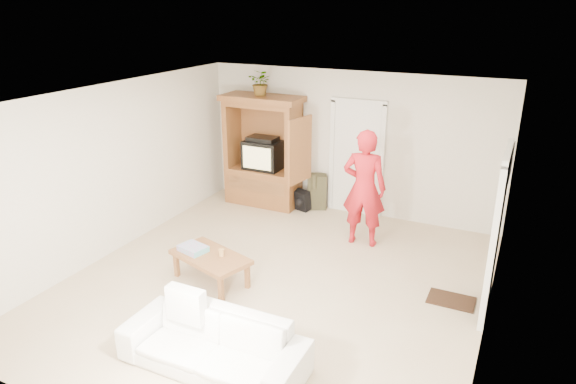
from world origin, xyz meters
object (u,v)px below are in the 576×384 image
armoire (264,158)px  coffee_table (211,259)px  sofa (213,344)px  man (364,188)px

armoire → coffee_table: 3.15m
armoire → coffee_table: bearing=-76.0°
armoire → sofa: armoire is taller
man → coffee_table: bearing=49.0°
sofa → coffee_table: bearing=124.4°
sofa → coffee_table: 1.82m
armoire → man: size_ratio=1.11×
man → sofa: man is taller
armoire → sofa: 4.88m
coffee_table → sofa: bearing=-38.1°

